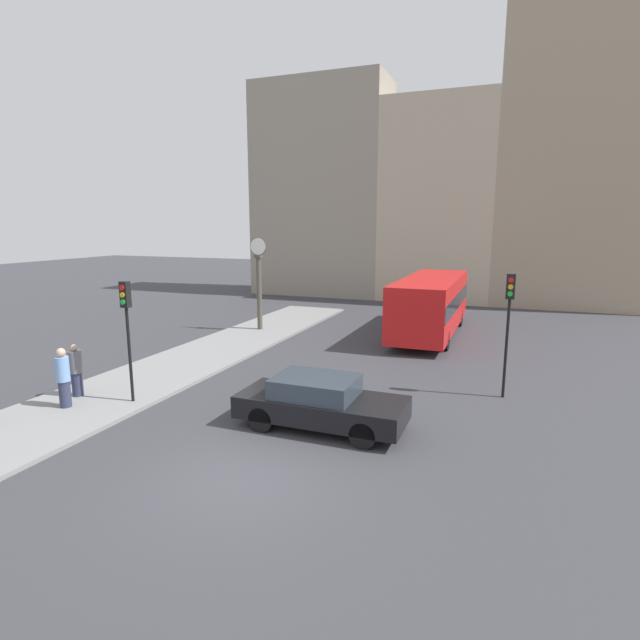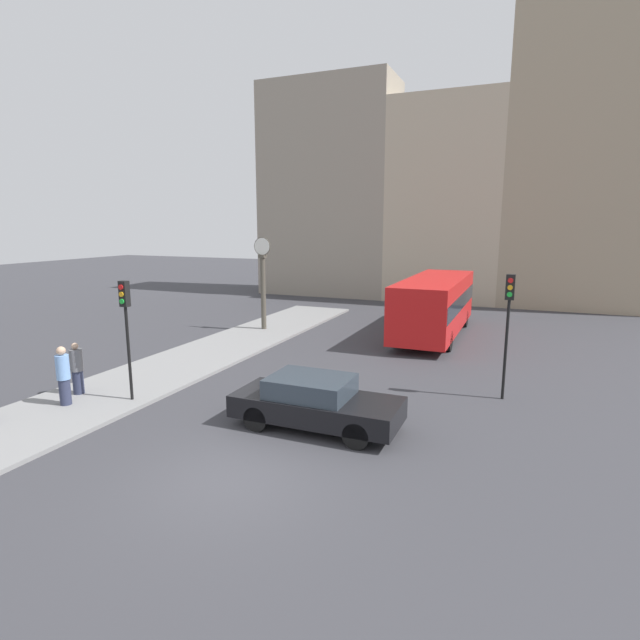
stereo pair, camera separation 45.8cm
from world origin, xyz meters
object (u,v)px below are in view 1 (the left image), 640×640
(sedan_car, at_px, (320,402))
(traffic_light_far, at_px, (509,310))
(bus_distant, at_px, (431,303))
(pedestrian_grey_jacket, at_px, (76,371))
(pedestrian_blue_stripe, at_px, (63,378))
(street_clock, at_px, (259,281))
(traffic_light_near, at_px, (127,316))

(sedan_car, height_order, traffic_light_far, traffic_light_far)
(bus_distant, bearing_deg, pedestrian_grey_jacket, -123.46)
(sedan_car, distance_m, pedestrian_blue_stripe, 7.53)
(bus_distant, height_order, pedestrian_blue_stripe, bus_distant)
(sedan_car, relative_size, pedestrian_blue_stripe, 2.53)
(street_clock, bearing_deg, traffic_light_far, -26.89)
(sedan_car, height_order, bus_distant, bus_distant)
(sedan_car, distance_m, street_clock, 12.72)
(bus_distant, bearing_deg, traffic_light_near, -117.64)
(sedan_car, relative_size, traffic_light_far, 1.15)
(traffic_light_near, relative_size, pedestrian_blue_stripe, 2.05)
(traffic_light_far, relative_size, pedestrian_blue_stripe, 2.20)
(traffic_light_far, height_order, pedestrian_blue_stripe, traffic_light_far)
(traffic_light_near, xyz_separation_m, traffic_light_far, (10.39, 4.75, 0.07))
(sedan_car, relative_size, traffic_light_near, 1.23)
(street_clock, distance_m, pedestrian_blue_stripe, 11.92)
(bus_distant, xyz_separation_m, traffic_light_near, (-6.78, -12.95, 1.10))
(street_clock, bearing_deg, traffic_light_near, -82.58)
(bus_distant, height_order, traffic_light_near, traffic_light_near)
(sedan_car, xyz_separation_m, street_clock, (-7.28, 10.27, 1.83))
(traffic_light_near, distance_m, pedestrian_blue_stripe, 2.52)
(traffic_light_near, distance_m, traffic_light_far, 11.42)
(pedestrian_grey_jacket, bearing_deg, street_clock, 87.22)
(street_clock, height_order, pedestrian_blue_stripe, street_clock)
(traffic_light_far, bearing_deg, bus_distant, 113.72)
(traffic_light_near, relative_size, pedestrian_grey_jacket, 2.21)
(pedestrian_blue_stripe, distance_m, pedestrian_grey_jacket, 0.98)
(pedestrian_grey_jacket, bearing_deg, bus_distant, 56.54)
(sedan_car, height_order, pedestrian_blue_stripe, pedestrian_blue_stripe)
(traffic_light_far, distance_m, pedestrian_grey_jacket, 13.41)
(traffic_light_far, relative_size, pedestrian_grey_jacket, 2.38)
(bus_distant, distance_m, traffic_light_near, 14.66)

